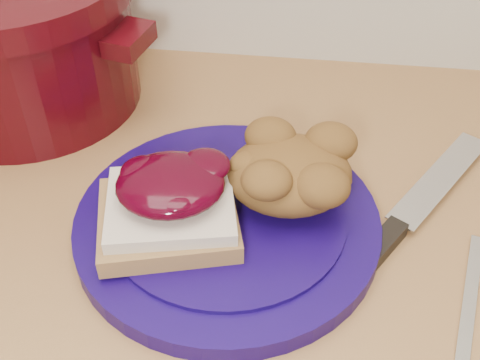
# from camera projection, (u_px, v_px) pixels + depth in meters

# --- Properties ---
(plate) EXTENTS (0.34, 0.34, 0.02)m
(plate) POSITION_uv_depth(u_px,v_px,m) (227.00, 223.00, 0.59)
(plate) COLOR #120547
(plate) RESTS_ON wood_countertop
(sandwich) EXTENTS (0.15, 0.14, 0.06)m
(sandwich) POSITION_uv_depth(u_px,v_px,m) (170.00, 203.00, 0.55)
(sandwich) COLOR olive
(sandwich) RESTS_ON plate
(stuffing_mound) EXTENTS (0.14, 0.12, 0.06)m
(stuffing_mound) POSITION_uv_depth(u_px,v_px,m) (289.00, 174.00, 0.58)
(stuffing_mound) COLOR brown
(stuffing_mound) RESTS_ON plate
(chef_knife) EXTENTS (0.18, 0.26, 0.02)m
(chef_knife) POSITION_uv_depth(u_px,v_px,m) (391.00, 234.00, 0.58)
(chef_knife) COLOR black
(chef_knife) RESTS_ON wood_countertop
(butter_knife) EXTENTS (0.05, 0.15, 0.00)m
(butter_knife) POSITION_uv_depth(u_px,v_px,m) (470.00, 296.00, 0.53)
(butter_knife) COLOR silver
(butter_knife) RESTS_ON wood_countertop
(dutch_oven) EXTENTS (0.35, 0.34, 0.18)m
(dutch_oven) POSITION_uv_depth(u_px,v_px,m) (18.00, 37.00, 0.71)
(dutch_oven) COLOR #37050A
(dutch_oven) RESTS_ON wood_countertop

